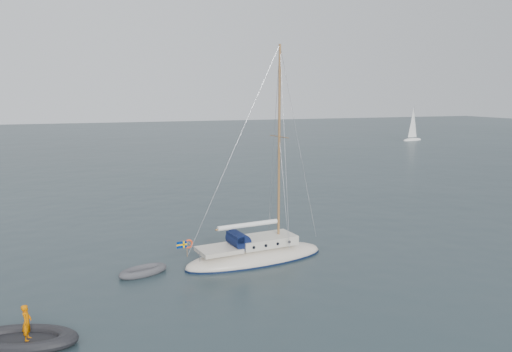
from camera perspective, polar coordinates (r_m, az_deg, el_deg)
name	(u,v)px	position (r m, az deg, el deg)	size (l,w,h in m)	color
ground	(297,259)	(30.00, 4.68, -9.41)	(300.00, 300.00, 0.00)	black
sailboat	(256,244)	(29.32, -0.06, -7.81)	(9.11, 2.73, 12.98)	beige
dinghy	(143,271)	(28.11, -12.78, -10.55)	(2.78, 1.26, 0.40)	#454549
rib	(22,338)	(22.31, -25.22, -16.45)	(4.36, 1.98, 1.66)	black
distant_yacht_b	(413,125)	(109.13, 17.49, 5.57)	(5.64, 3.01, 7.48)	white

